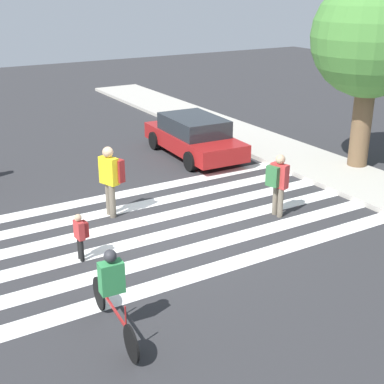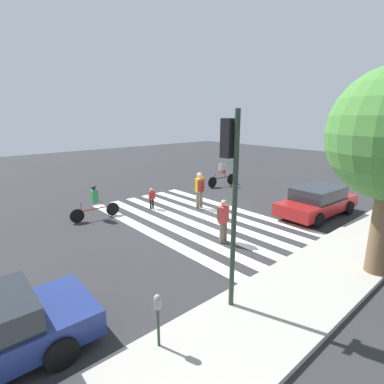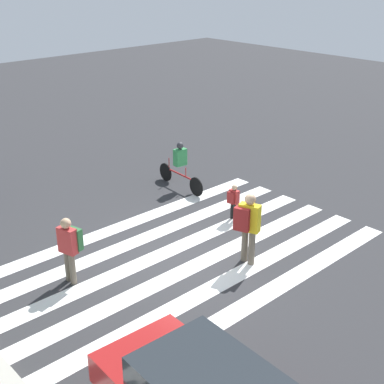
# 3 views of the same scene
# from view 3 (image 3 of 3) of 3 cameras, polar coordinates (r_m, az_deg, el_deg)

# --- Properties ---
(ground_plane) EXTENTS (60.00, 60.00, 0.00)m
(ground_plane) POSITION_cam_3_polar(r_m,az_deg,el_deg) (13.58, -1.06, -7.05)
(ground_plane) COLOR #2D2D30
(crosswalk_stripes) EXTENTS (5.45, 10.00, 0.01)m
(crosswalk_stripes) POSITION_cam_3_polar(r_m,az_deg,el_deg) (13.57, -1.06, -7.04)
(crosswalk_stripes) COLOR white
(crosswalk_stripes) RESTS_ON ground_plane
(pedestrian_adult_blue_shirt) EXTENTS (0.49, 0.45, 1.64)m
(pedestrian_adult_blue_shirt) POSITION_cam_3_polar(r_m,az_deg,el_deg) (12.49, -12.92, -5.54)
(pedestrian_adult_blue_shirt) COLOR #6B6051
(pedestrian_adult_blue_shirt) RESTS_ON ground_plane
(pedestrian_adult_tall_backpack) EXTENTS (0.31, 0.26, 1.08)m
(pedestrian_adult_tall_backpack) POSITION_cam_3_polar(r_m,az_deg,el_deg) (15.28, 4.44, -0.81)
(pedestrian_adult_tall_backpack) COLOR black
(pedestrian_adult_tall_backpack) RESTS_ON ground_plane
(pedestrian_adult_yellow_jacket) EXTENTS (0.56, 0.54, 1.85)m
(pedestrian_adult_yellow_jacket) POSITION_cam_3_polar(r_m,az_deg,el_deg) (12.94, 5.96, -3.35)
(pedestrian_adult_yellow_jacket) COLOR #6B6051
(pedestrian_adult_yellow_jacket) RESTS_ON ground_plane
(cyclist_mid_street) EXTENTS (2.27, 0.42, 1.58)m
(cyclist_mid_street) POSITION_cam_3_polar(r_m,az_deg,el_deg) (17.32, -1.27, 3.06)
(cyclist_mid_street) COLOR black
(cyclist_mid_street) RESTS_ON ground_plane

